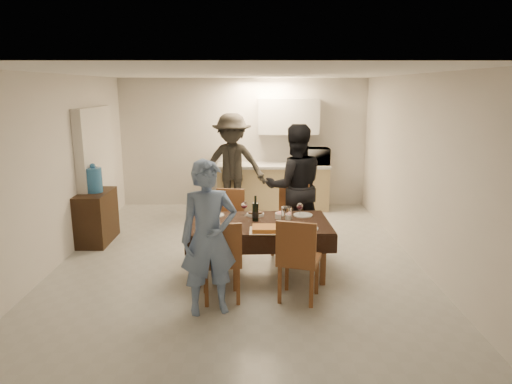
# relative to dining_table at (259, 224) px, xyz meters

# --- Properties ---
(floor) EXTENTS (5.00, 6.00, 0.02)m
(floor) POSITION_rel_dining_table_xyz_m (-0.29, 0.63, -0.68)
(floor) COLOR #A6A6A1
(floor) RESTS_ON ground
(ceiling) EXTENTS (5.00, 6.00, 0.02)m
(ceiling) POSITION_rel_dining_table_xyz_m (-0.29, 0.63, 1.92)
(ceiling) COLOR white
(ceiling) RESTS_ON wall_back
(wall_back) EXTENTS (5.00, 0.02, 2.60)m
(wall_back) POSITION_rel_dining_table_xyz_m (-0.29, 3.63, 0.62)
(wall_back) COLOR silver
(wall_back) RESTS_ON floor
(wall_front) EXTENTS (5.00, 0.02, 2.60)m
(wall_front) POSITION_rel_dining_table_xyz_m (-0.29, -2.37, 0.62)
(wall_front) COLOR silver
(wall_front) RESTS_ON floor
(wall_left) EXTENTS (0.02, 6.00, 2.60)m
(wall_left) POSITION_rel_dining_table_xyz_m (-2.79, 0.63, 0.62)
(wall_left) COLOR silver
(wall_left) RESTS_ON floor
(wall_right) EXTENTS (0.02, 6.00, 2.60)m
(wall_right) POSITION_rel_dining_table_xyz_m (2.21, 0.63, 0.62)
(wall_right) COLOR silver
(wall_right) RESTS_ON floor
(stub_partition) EXTENTS (0.15, 1.40, 2.10)m
(stub_partition) POSITION_rel_dining_table_xyz_m (-2.71, 1.83, 0.37)
(stub_partition) COLOR beige
(stub_partition) RESTS_ON floor
(kitchen_base_cabinet) EXTENTS (2.20, 0.60, 0.86)m
(kitchen_base_cabinet) POSITION_rel_dining_table_xyz_m (0.31, 3.31, -0.25)
(kitchen_base_cabinet) COLOR tan
(kitchen_base_cabinet) RESTS_ON floor
(kitchen_worktop) EXTENTS (2.24, 0.64, 0.05)m
(kitchen_worktop) POSITION_rel_dining_table_xyz_m (0.31, 3.31, 0.21)
(kitchen_worktop) COLOR #B9B9B4
(kitchen_worktop) RESTS_ON kitchen_base_cabinet
(upper_cabinet) EXTENTS (1.20, 0.34, 0.70)m
(upper_cabinet) POSITION_rel_dining_table_xyz_m (0.61, 3.45, 1.17)
(upper_cabinet) COLOR silver
(upper_cabinet) RESTS_ON wall_back
(dining_table) EXTENTS (1.85, 1.12, 0.71)m
(dining_table) POSITION_rel_dining_table_xyz_m (0.00, 0.00, 0.00)
(dining_table) COLOR black
(dining_table) RESTS_ON floor
(chair_near_left) EXTENTS (0.50, 0.50, 0.53)m
(chair_near_left) POSITION_rel_dining_table_xyz_m (-0.45, -0.84, -0.08)
(chair_near_left) COLOR brown
(chair_near_left) RESTS_ON floor
(chair_near_right) EXTENTS (0.56, 0.57, 0.53)m
(chair_near_right) POSITION_rel_dining_table_xyz_m (0.45, -0.84, -0.07)
(chair_near_right) COLOR brown
(chair_near_right) RESTS_ON floor
(chair_far_left) EXTENTS (0.49, 0.49, 0.51)m
(chair_far_left) POSITION_rel_dining_table_xyz_m (-0.45, 0.66, -0.10)
(chair_far_left) COLOR brown
(chair_far_left) RESTS_ON floor
(chair_far_right) EXTENTS (0.61, 0.63, 0.55)m
(chair_far_right) POSITION_rel_dining_table_xyz_m (0.45, 0.65, -0.05)
(chair_far_right) COLOR brown
(chair_far_right) RESTS_ON floor
(console) EXTENTS (0.44, 0.88, 0.81)m
(console) POSITION_rel_dining_table_xyz_m (-2.57, 1.28, -0.27)
(console) COLOR black
(console) RESTS_ON floor
(water_jug) EXTENTS (0.26, 0.26, 0.38)m
(water_jug) POSITION_rel_dining_table_xyz_m (-2.57, 1.28, 0.33)
(water_jug) COLOR #367BC0
(water_jug) RESTS_ON console
(wine_bottle) EXTENTS (0.08, 0.08, 0.34)m
(wine_bottle) POSITION_rel_dining_table_xyz_m (-0.05, 0.05, 0.20)
(wine_bottle) COLOR black
(wine_bottle) RESTS_ON dining_table
(water_pitcher) EXTENTS (0.14, 0.14, 0.21)m
(water_pitcher) POSITION_rel_dining_table_xyz_m (0.35, -0.05, 0.14)
(water_pitcher) COLOR white
(water_pitcher) RESTS_ON dining_table
(savoury_tart) EXTENTS (0.45, 0.34, 0.06)m
(savoury_tart) POSITION_rel_dining_table_xyz_m (0.10, -0.38, 0.06)
(savoury_tart) COLOR #C38739
(savoury_tart) RESTS_ON dining_table
(salad_bowl) EXTENTS (0.17, 0.17, 0.07)m
(salad_bowl) POSITION_rel_dining_table_xyz_m (0.30, 0.18, 0.07)
(salad_bowl) COLOR silver
(salad_bowl) RESTS_ON dining_table
(mushroom_dish) EXTENTS (0.22, 0.22, 0.04)m
(mushroom_dish) POSITION_rel_dining_table_xyz_m (-0.05, 0.28, 0.05)
(mushroom_dish) COLOR silver
(mushroom_dish) RESTS_ON dining_table
(wine_glass_a) EXTENTS (0.09, 0.09, 0.20)m
(wine_glass_a) POSITION_rel_dining_table_xyz_m (-0.55, -0.25, 0.13)
(wine_glass_a) COLOR white
(wine_glass_a) RESTS_ON dining_table
(wine_glass_b) EXTENTS (0.09, 0.09, 0.19)m
(wine_glass_b) POSITION_rel_dining_table_xyz_m (0.55, 0.25, 0.13)
(wine_glass_b) COLOR white
(wine_glass_b) RESTS_ON dining_table
(wine_glass_c) EXTENTS (0.09, 0.09, 0.20)m
(wine_glass_c) POSITION_rel_dining_table_xyz_m (-0.20, 0.30, 0.13)
(wine_glass_c) COLOR white
(wine_glass_c) RESTS_ON dining_table
(plate_near_left) EXTENTS (0.25, 0.25, 0.01)m
(plate_near_left) POSITION_rel_dining_table_xyz_m (-0.60, -0.30, 0.04)
(plate_near_left) COLOR silver
(plate_near_left) RESTS_ON dining_table
(plate_near_right) EXTENTS (0.25, 0.25, 0.01)m
(plate_near_right) POSITION_rel_dining_table_xyz_m (0.60, -0.30, 0.04)
(plate_near_right) COLOR silver
(plate_near_right) RESTS_ON dining_table
(plate_far_left) EXTENTS (0.25, 0.25, 0.01)m
(plate_far_left) POSITION_rel_dining_table_xyz_m (-0.60, 0.30, 0.04)
(plate_far_left) COLOR silver
(plate_far_left) RESTS_ON dining_table
(plate_far_right) EXTENTS (0.26, 0.26, 0.01)m
(plate_far_right) POSITION_rel_dining_table_xyz_m (0.60, 0.30, 0.04)
(plate_far_right) COLOR silver
(plate_far_right) RESTS_ON dining_table
(microwave) EXTENTS (0.59, 0.40, 0.33)m
(microwave) POSITION_rel_dining_table_xyz_m (1.13, 3.31, 0.40)
(microwave) COLOR silver
(microwave) RESTS_ON kitchen_worktop
(person_near) EXTENTS (0.70, 0.55, 1.69)m
(person_near) POSITION_rel_dining_table_xyz_m (-0.55, -1.05, 0.17)
(person_near) COLOR #6580AE
(person_near) RESTS_ON floor
(person_far) EXTENTS (1.01, 0.84, 1.89)m
(person_far) POSITION_rel_dining_table_xyz_m (0.55, 1.05, 0.27)
(person_far) COLOR black
(person_far) RESTS_ON floor
(person_kitchen) EXTENTS (1.26, 0.72, 1.95)m
(person_kitchen) POSITION_rel_dining_table_xyz_m (-0.49, 2.86, 0.30)
(person_kitchen) COLOR black
(person_kitchen) RESTS_ON floor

